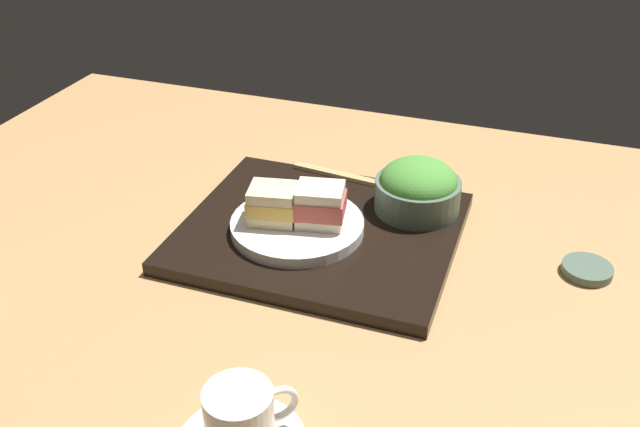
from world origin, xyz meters
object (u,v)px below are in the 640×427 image
object	(u,v)px
sandwich_far	(274,203)
small_sauce_dish	(587,270)
chopsticks_pair	(359,179)
sandwich_plate	(297,226)
coffee_cup	(241,424)
salad_bowl	(418,188)
sandwich_near	(320,205)

from	to	relation	value
sandwich_far	small_sauce_dish	bearing A→B (deg)	-171.30
sandwich_far	chopsticks_pair	size ratio (longest dim) A/B	0.34
sandwich_plate	small_sauce_dish	size ratio (longest dim) A/B	2.81
sandwich_far	small_sauce_dish	world-z (taller)	sandwich_far
sandwich_far	coffee_cup	xyz separation A→B (cm)	(-11.15, 35.49, -3.25)
sandwich_far	salad_bowl	world-z (taller)	salad_bowl
salad_bowl	coffee_cup	bearing A→B (deg)	81.92
sandwich_near	chopsticks_pair	size ratio (longest dim) A/B	0.35
sandwich_plate	small_sauce_dish	world-z (taller)	sandwich_plate
sandwich_plate	sandwich_near	distance (cm)	4.95
sandwich_plate	small_sauce_dish	xyz separation A→B (cm)	(-39.60, -5.93, -2.24)
sandwich_near	sandwich_far	world-z (taller)	sandwich_near
chopsticks_pair	coffee_cup	distance (cm)	53.21
sandwich_far	coffee_cup	distance (cm)	37.34
chopsticks_pair	coffee_cup	xyz separation A→B (cm)	(-3.88, 53.06, 0.72)
sandwich_far	coffee_cup	bearing A→B (deg)	107.45
chopsticks_pair	sandwich_near	bearing A→B (deg)	87.13
small_sauce_dish	salad_bowl	bearing A→B (deg)	-12.79
sandwich_near	salad_bowl	xyz separation A→B (cm)	(-11.47, -10.96, -0.94)
salad_bowl	small_sauce_dish	distance (cm)	26.02
sandwich_far	coffee_cup	size ratio (longest dim) A/B	0.59
sandwich_near	sandwich_far	xyz separation A→B (cm)	(6.46, 1.24, -0.23)
sandwich_far	chopsticks_pair	bearing A→B (deg)	-112.50
sandwich_plate	sandwich_far	world-z (taller)	sandwich_far
sandwich_plate	sandwich_far	bearing A→B (deg)	10.90
sandwich_near	small_sauce_dish	world-z (taller)	sandwich_near
sandwich_far	salad_bowl	xyz separation A→B (cm)	(-17.93, -12.20, -0.71)
chopsticks_pair	small_sauce_dish	bearing A→B (deg)	162.79
sandwich_near	sandwich_far	bearing A→B (deg)	10.90
small_sauce_dish	sandwich_plate	bearing A→B (deg)	8.52
chopsticks_pair	coffee_cup	bearing A→B (deg)	94.18
coffee_cup	chopsticks_pair	bearing A→B (deg)	-85.82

